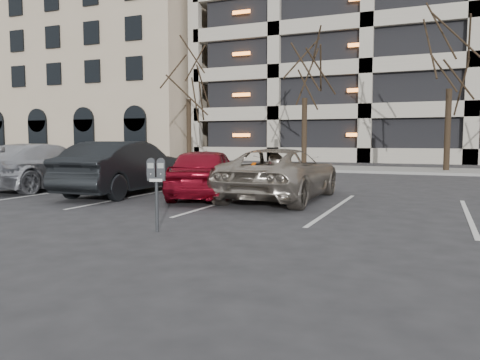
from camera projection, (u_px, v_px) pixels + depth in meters
The scene contains 12 objects.
ground at pixel (240, 220), 9.25m from camera, with size 140.00×140.00×0.00m, color #28282B.
sidewalk at pixel (361, 169), 23.94m from camera, with size 80.00×4.00×0.12m, color gray.
stall_lines at pixel (224, 202), 11.90m from camera, with size 16.90×5.20×0.00m.
office_building at pixel (98, 80), 46.88m from camera, with size 26.00×16.20×15.00m.
tree_a at pixel (188, 58), 27.25m from camera, with size 3.86×3.86×8.76m.
tree_b at pixel (305, 54), 24.58m from camera, with size 3.69×3.69×8.39m.
tree_c at pixel (451, 37), 21.85m from camera, with size 3.88×3.88×8.83m.
parking_meter at pixel (156, 177), 8.01m from camera, with size 0.34×0.23×1.25m.
suv_silver at pixel (281, 174), 12.42m from camera, with size 2.26×4.87×1.36m.
car_red at pixel (206, 173), 12.69m from camera, with size 1.62×4.04×1.38m, color maroon.
car_dark at pixel (125, 168), 13.55m from camera, with size 1.63×4.67×1.54m, color black.
car_silver at pixel (44, 166), 15.01m from camera, with size 2.05×5.04×1.46m, color #B8BAC0.
Camera 1 is at (3.54, -8.44, 1.60)m, focal length 35.00 mm.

